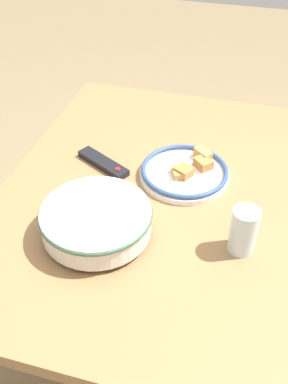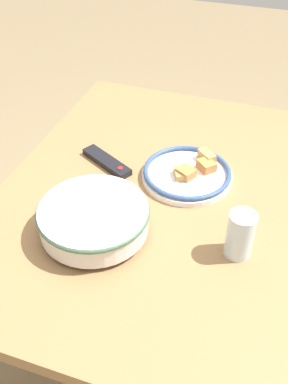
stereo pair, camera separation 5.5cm
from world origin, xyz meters
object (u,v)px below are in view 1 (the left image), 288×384
object	(u,v)px
drinking_glass	(243,231)
noodle_bowl	(96,220)
food_plate	(185,172)
tv_remote	(103,163)

from	to	relation	value
drinking_glass	noodle_bowl	bearing A→B (deg)	97.33
food_plate	tv_remote	size ratio (longest dim) A/B	1.43
noodle_bowl	tv_remote	bearing A→B (deg)	16.57
food_plate	tv_remote	xyz separation A→B (m)	(-0.02, 0.25, -0.01)
noodle_bowl	tv_remote	distance (m)	0.30
food_plate	drinking_glass	distance (m)	0.32
noodle_bowl	tv_remote	world-z (taller)	noodle_bowl
noodle_bowl	drinking_glass	xyz separation A→B (m)	(0.05, -0.36, 0.01)
tv_remote	drinking_glass	distance (m)	0.51
food_plate	tv_remote	bearing A→B (deg)	93.44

